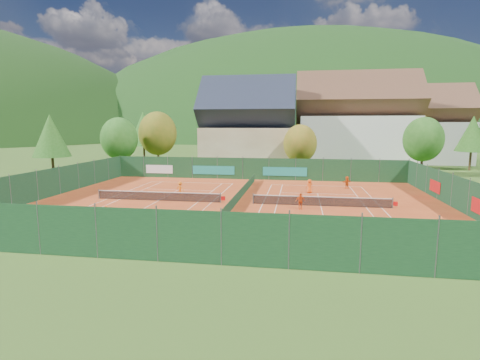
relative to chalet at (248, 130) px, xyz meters
name	(u,v)px	position (x,y,z in m)	size (l,w,h in m)	color
ground	(237,204)	(3.00, -30.00, -6.64)	(600.00, 600.00, 0.00)	#2F4F18
clay_pad	(237,203)	(3.00, -30.00, -6.62)	(40.00, 32.00, 0.01)	#A83C18
court_markings_left	(158,201)	(-5.00, -30.00, -6.61)	(11.03, 23.83, 0.00)	white
court_markings_right	(321,206)	(11.00, -30.00, -6.61)	(11.03, 23.83, 0.00)	white
tennis_net_left	(160,196)	(-4.85, -30.00, -6.12)	(13.30, 0.10, 1.02)	#59595B
tennis_net_right	(323,201)	(11.15, -30.00, -6.12)	(13.30, 0.10, 1.02)	#59595B
court_divider	(237,198)	(3.00, -30.00, -6.12)	(0.03, 28.80, 1.00)	#13351F
fence_north	(253,169)	(2.54, -14.01, -5.16)	(40.00, 0.10, 3.00)	#153C1E
fence_south	(189,237)	(3.00, -46.00, -5.12)	(40.00, 0.04, 3.00)	#14391C
fence_west	(49,183)	(-17.00, -30.00, -5.12)	(0.04, 32.00, 3.00)	#143920
fence_east	(460,194)	(23.00, -29.95, -5.14)	(0.09, 32.00, 3.00)	#12331C
chalet	(248,130)	(0.00, 0.00, 0.00)	(16.20, 12.00, 16.00)	beige
hotel_block_a	(356,126)	(19.00, 6.00, 0.76)	(21.60, 11.00, 17.25)	silver
hotel_block_b	(423,129)	(33.00, 14.00, -0.01)	(17.28, 10.00, 15.50)	silver
tree_west_front	(119,139)	(-19.00, -10.00, -1.23)	(5.72, 5.72, 8.69)	#48331A
tree_west_mid	(158,133)	(-15.00, -4.00, -0.56)	(6.44, 6.44, 9.78)	#452918
tree_west_back	(143,129)	(-21.00, 4.00, 0.11)	(5.60, 5.60, 10.00)	#412617
tree_center	(300,144)	(9.00, -8.00, -1.91)	(5.01, 5.01, 7.60)	#442718
tree_east_front	(423,139)	(27.00, -6.00, -1.23)	(5.72, 5.72, 8.69)	#452818
tree_east_mid	(473,134)	(37.00, 2.00, -0.56)	(5.04, 5.04, 9.00)	#473219
tree_west_side	(51,136)	(-25.00, -18.00, -0.56)	(5.04, 5.04, 9.00)	#472B19
tree_east_back	(408,129)	(29.00, 10.00, 0.12)	(7.15, 7.15, 10.86)	#402E17
mountain_backdrop	(330,191)	(31.54, 203.48, -46.26)	(820.00, 530.00, 242.00)	black
ball_hopper	(400,234)	(15.42, -40.41, -6.07)	(0.34, 0.34, 0.80)	slate
loose_ball_0	(98,220)	(-6.83, -38.25, -6.59)	(0.07, 0.07, 0.07)	#CCD833
loose_ball_1	(251,236)	(5.74, -40.50, -6.59)	(0.07, 0.07, 0.07)	#CCD833
player_left_near	(106,213)	(-6.06, -38.34, -5.98)	(0.47, 0.31, 1.29)	#F25115
player_left_mid	(161,221)	(-0.99, -39.78, -6.03)	(0.58, 0.45, 1.19)	orange
player_left_far	(180,188)	(-3.81, -26.59, -5.90)	(0.94, 0.54, 1.46)	orange
player_right_near	(300,201)	(9.08, -31.63, -5.87)	(0.88, 0.37, 1.51)	#DB5013
player_right_far_a	(310,186)	(10.12, -23.41, -5.84)	(0.76, 0.50, 1.56)	#ED5615
player_right_far_b	(347,182)	(14.60, -19.58, -5.88)	(1.38, 0.44, 1.49)	#D85313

